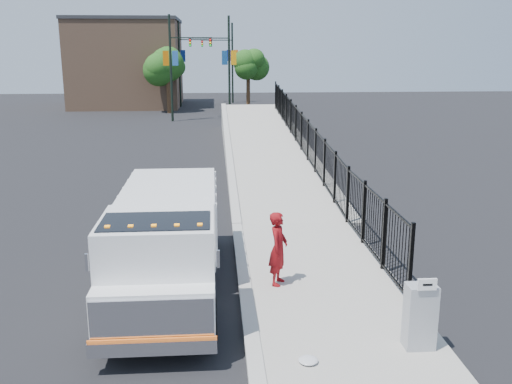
{
  "coord_description": "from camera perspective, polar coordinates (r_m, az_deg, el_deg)",
  "views": [
    {
      "loc": [
        -0.64,
        -13.34,
        5.6
      ],
      "look_at": [
        0.47,
        2.0,
        1.69
      ],
      "focal_mm": 40.0,
      "sensor_mm": 36.0,
      "label": 1
    }
  ],
  "objects": [
    {
      "name": "light_pole_3",
      "position": [
        59.7,
        -2.68,
        13.07
      ],
      "size": [
        3.78,
        0.22,
        8.0
      ],
      "color": "black",
      "rests_on": "ground"
    },
    {
      "name": "ramp",
      "position": [
        30.0,
        1.23,
        3.51
      ],
      "size": [
        3.95,
        24.06,
        3.19
      ],
      "primitive_type": "cube",
      "rotation": [
        0.06,
        0.0,
        0.0
      ],
      "color": "#9E998E",
      "rests_on": "ground"
    },
    {
      "name": "utility_cabinet",
      "position": [
        11.26,
        16.08,
        -11.86
      ],
      "size": [
        0.55,
        0.4,
        1.25
      ],
      "primitive_type": "cube",
      "color": "gray",
      "rests_on": "sidewalk"
    },
    {
      "name": "curb",
      "position": [
        12.63,
        -0.82,
        -11.64
      ],
      "size": [
        0.3,
        12.0,
        0.16
      ],
      "primitive_type": "cube",
      "color": "#ADAAA3",
      "rests_on": "ground"
    },
    {
      "name": "truck",
      "position": [
        13.22,
        -8.98,
        -4.57
      ],
      "size": [
        2.4,
        7.12,
        2.44
      ],
      "rotation": [
        0.0,
        0.0,
        0.0
      ],
      "color": "black",
      "rests_on": "ground"
    },
    {
      "name": "light_pole_1",
      "position": [
        46.36,
        -3.09,
        12.73
      ],
      "size": [
        3.78,
        0.22,
        8.0
      ],
      "color": "black",
      "rests_on": "ground"
    },
    {
      "name": "light_pole_0",
      "position": [
        44.92,
        -8.13,
        12.56
      ],
      "size": [
        3.77,
        0.22,
        8.0
      ],
      "color": "black",
      "rests_on": "ground"
    },
    {
      "name": "worker",
      "position": [
        13.48,
        2.24,
        -5.66
      ],
      "size": [
        0.62,
        0.75,
        1.77
      ],
      "primitive_type": "imported",
      "rotation": [
        0.0,
        0.0,
        1.21
      ],
      "color": "maroon",
      "rests_on": "sidewalk"
    },
    {
      "name": "iron_fence",
      "position": [
        26.11,
        5.18,
        3.85
      ],
      "size": [
        0.1,
        28.0,
        1.8
      ],
      "primitive_type": "cube",
      "color": "black",
      "rests_on": "ground"
    },
    {
      "name": "arrow_sign",
      "position": [
        10.77,
        16.75,
        -8.84
      ],
      "size": [
        0.35,
        0.04,
        0.22
      ],
      "primitive_type": "cube",
      "color": "white",
      "rests_on": "utility_cabinet"
    },
    {
      "name": "tree_2",
      "position": [
        61.33,
        -8.4,
        12.57
      ],
      "size": [
        2.46,
        2.46,
        5.23
      ],
      "color": "#382314",
      "rests_on": "ground"
    },
    {
      "name": "tree_1",
      "position": [
        52.85,
        -0.79,
        12.44
      ],
      "size": [
        2.19,
        2.19,
        5.09
      ],
      "color": "#382314",
      "rests_on": "ground"
    },
    {
      "name": "debris",
      "position": [
        10.67,
        5.23,
        -16.4
      ],
      "size": [
        0.36,
        0.36,
        0.09
      ],
      "primitive_type": "ellipsoid",
      "color": "silver",
      "rests_on": "sidewalk"
    },
    {
      "name": "building",
      "position": [
        57.97,
        -12.72,
        12.35
      ],
      "size": [
        10.0,
        10.0,
        8.0
      ],
      "primitive_type": "cube",
      "color": "#8C664C",
      "rests_on": "ground"
    },
    {
      "name": "tree_0",
      "position": [
        50.74,
        -8.82,
        12.26
      ],
      "size": [
        3.05,
        3.05,
        5.53
      ],
      "color": "#382314",
      "rests_on": "ground"
    },
    {
      "name": "sidewalk",
      "position": [
        12.88,
        7.94,
        -11.34
      ],
      "size": [
        3.55,
        12.0,
        0.12
      ],
      "primitive_type": "cube",
      "color": "#9E998E",
      "rests_on": "ground"
    },
    {
      "name": "light_pole_2",
      "position": [
        56.32,
        -7.35,
        12.9
      ],
      "size": [
        3.77,
        0.22,
        8.0
      ],
      "color": "black",
      "rests_on": "ground"
    },
    {
      "name": "ground",
      "position": [
        14.48,
        -1.28,
        -8.47
      ],
      "size": [
        120.0,
        120.0,
        0.0
      ],
      "primitive_type": "plane",
      "color": "black",
      "rests_on": "ground"
    }
  ]
}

